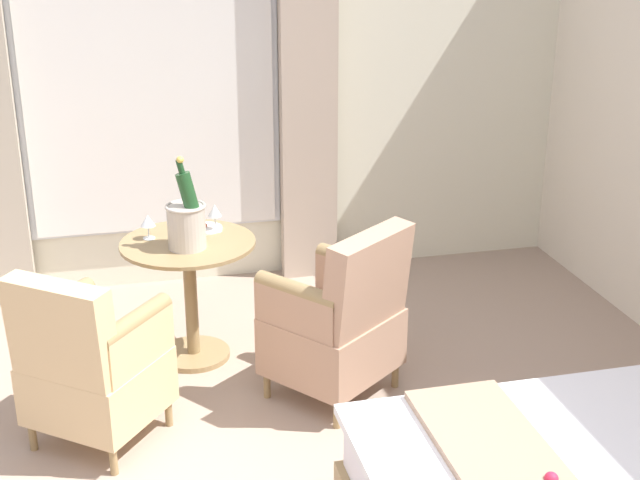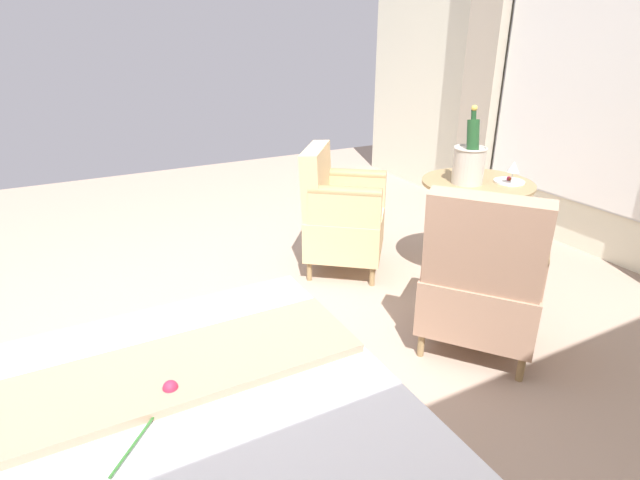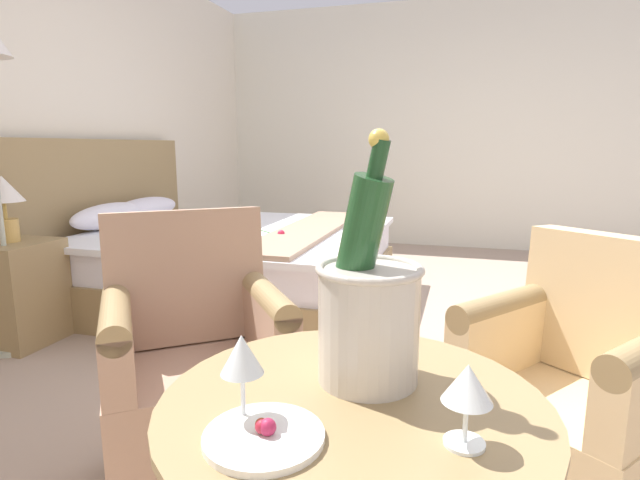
{
  "view_description": "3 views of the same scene",
  "coord_description": "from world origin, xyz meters",
  "views": [
    {
      "loc": [
        2.46,
        -0.26,
        2.36
      ],
      "look_at": [
        -1.04,
        0.58,
        0.99
      ],
      "focal_mm": 50.0,
      "sensor_mm": 36.0,
      "label": 1
    },
    {
      "loc": [
        0.41,
        2.37,
        1.59
      ],
      "look_at": [
        -0.4,
        0.83,
        0.86
      ],
      "focal_mm": 28.0,
      "sensor_mm": 36.0,
      "label": 2
    },
    {
      "loc": [
        -2.79,
        -0.09,
        1.14
      ],
      "look_at": [
        -0.76,
        0.5,
        0.74
      ],
      "focal_mm": 28.0,
      "sensor_mm": 36.0,
      "label": 3
    }
  ],
  "objects": [
    {
      "name": "bedside_lamp",
      "position": [
        -0.6,
        2.41,
        0.85
      ],
      "size": [
        0.22,
        0.22,
        0.38
      ],
      "color": "tan",
      "rests_on": "nightstand"
    },
    {
      "name": "armchair_by_window",
      "position": [
        -1.38,
        0.76,
        0.42
      ],
      "size": [
        0.78,
        0.78,
        0.92
      ],
      "color": "#94784E",
      "rests_on": "ground"
    },
    {
      "name": "snack_plate",
      "position": [
        -2.13,
        0.2,
        0.69
      ],
      "size": [
        0.19,
        0.19,
        0.04
      ],
      "color": "white",
      "rests_on": "side_table_round"
    },
    {
      "name": "wall_far_side",
      "position": [
        3.12,
        0.0,
        1.35
      ],
      "size": [
        0.12,
        5.53,
        2.7
      ],
      "color": "silver",
      "rests_on": "ground"
    },
    {
      "name": "wine_glass_near_edge",
      "position": [
        -2.05,
        -0.11,
        0.78
      ],
      "size": [
        0.08,
        0.08,
        0.13
      ],
      "color": "white",
      "rests_on": "side_table_round"
    },
    {
      "name": "bed",
      "position": [
        0.5,
        1.62,
        0.31
      ],
      "size": [
        1.91,
        2.18,
        1.19
      ],
      "color": "#94784E",
      "rests_on": "ground"
    },
    {
      "name": "ground_plane",
      "position": [
        0.0,
        0.0,
        0.0
      ],
      "size": [
        7.61,
        7.61,
        0.0
      ],
      "primitive_type": "plane",
      "color": "tan"
    },
    {
      "name": "nightstand",
      "position": [
        -0.6,
        2.41,
        0.3
      ],
      "size": [
        0.44,
        0.44,
        0.6
      ],
      "color": "#94784E",
      "rests_on": "ground"
    },
    {
      "name": "armchair_facing_bed",
      "position": [
        -1.24,
        -0.44,
        0.41
      ],
      "size": [
        0.74,
        0.74,
        0.87
      ],
      "color": "#94784E",
      "rests_on": "ground"
    },
    {
      "name": "champagne_bucket",
      "position": [
        -1.87,
        0.08,
        0.83
      ],
      "size": [
        0.21,
        0.21,
        0.49
      ],
      "color": "#BCB4A8",
      "rests_on": "side_table_round"
    },
    {
      "name": "wall_headboard_side",
      "position": [
        0.0,
        2.77,
        1.35
      ],
      "size": [
        6.23,
        0.12,
        2.7
      ],
      "color": "silver",
      "rests_on": "ground"
    },
    {
      "name": "wine_glass_near_bucket",
      "position": [
        -2.08,
        0.25,
        0.79
      ],
      "size": [
        0.07,
        0.07,
        0.15
      ],
      "color": "white",
      "rests_on": "side_table_round"
    }
  ]
}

